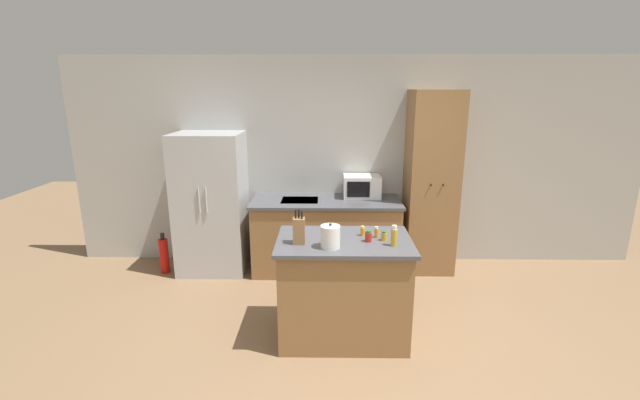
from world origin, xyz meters
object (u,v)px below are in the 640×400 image
object	(u,v)px
refrigerator	(211,203)
spice_bottle_short_red	(384,236)
spice_bottle_pale_salt	(376,232)
kettle	(330,237)
spice_bottle_tall_dark	(368,236)
pantry_cabinet	(431,183)
fire_extinguisher	(164,255)
microwave	(362,186)
spice_bottle_green_herb	(394,236)
knife_block	(299,230)
spice_bottle_amber_oil	(363,231)

from	to	relation	value
refrigerator	spice_bottle_short_red	xyz separation A→B (m)	(1.90, -1.50, 0.13)
spice_bottle_pale_salt	kettle	size ratio (longest dim) A/B	0.47
spice_bottle_tall_dark	kettle	size ratio (longest dim) A/B	0.47
spice_bottle_tall_dark	pantry_cabinet	bearing A→B (deg)	60.42
refrigerator	fire_extinguisher	xyz separation A→B (m)	(-0.59, -0.13, -0.63)
fire_extinguisher	microwave	bearing A→B (deg)	6.61
spice_bottle_short_red	spice_bottle_green_herb	world-z (taller)	spice_bottle_green_herb
pantry_cabinet	spice_bottle_short_red	xyz separation A→B (m)	(-0.77, -1.56, -0.12)
knife_block	spice_bottle_short_red	world-z (taller)	knife_block
spice_bottle_tall_dark	spice_bottle_short_red	world-z (taller)	spice_bottle_tall_dark
spice_bottle_green_herb	kettle	distance (m)	0.53
spice_bottle_green_herb	pantry_cabinet	bearing A→B (deg)	67.49
spice_bottle_tall_dark	fire_extinguisher	xyz separation A→B (m)	(-2.35, 1.40, -0.76)
spice_bottle_tall_dark	spice_bottle_pale_salt	world-z (taller)	spice_bottle_pale_salt
pantry_cabinet	spice_bottle_pale_salt	distance (m)	1.70
spice_bottle_amber_oil	spice_bottle_pale_salt	size ratio (longest dim) A/B	0.89
spice_bottle_amber_oil	spice_bottle_pale_salt	world-z (taller)	spice_bottle_pale_salt
pantry_cabinet	knife_block	world-z (taller)	pantry_cabinet
refrigerator	spice_bottle_green_herb	bearing A→B (deg)	-39.69
pantry_cabinet	spice_bottle_tall_dark	xyz separation A→B (m)	(-0.90, -1.59, -0.11)
refrigerator	knife_block	world-z (taller)	refrigerator
knife_block	kettle	xyz separation A→B (m)	(0.26, -0.09, -0.02)
pantry_cabinet	spice_bottle_amber_oil	distance (m)	1.72
pantry_cabinet	kettle	distance (m)	2.13
microwave	spice_bottle_green_herb	bearing A→B (deg)	-85.96
refrigerator	spice_bottle_amber_oil	world-z (taller)	refrigerator
refrigerator	spice_bottle_pale_salt	world-z (taller)	refrigerator
pantry_cabinet	spice_bottle_pale_salt	bearing A→B (deg)	-118.94
kettle	fire_extinguisher	world-z (taller)	kettle
spice_bottle_pale_salt	spice_bottle_amber_oil	bearing A→B (deg)	158.03
spice_bottle_amber_oil	fire_extinguisher	bearing A→B (deg)	151.66
refrigerator	pantry_cabinet	distance (m)	2.68
knife_block	spice_bottle_tall_dark	size ratio (longest dim) A/B	2.99
kettle	fire_extinguisher	xyz separation A→B (m)	(-2.02, 1.55, -0.81)
microwave	knife_block	xyz separation A→B (m)	(-0.67, -1.73, 0.02)
refrigerator	spice_bottle_amber_oil	bearing A→B (deg)	-38.68
pantry_cabinet	spice_bottle_short_red	size ratio (longest dim) A/B	26.02
microwave	spice_bottle_pale_salt	distance (m)	1.58
microwave	spice_bottle_short_red	xyz separation A→B (m)	(0.06, -1.65, -0.06)
spice_bottle_short_red	spice_bottle_green_herb	size ratio (longest dim) A/B	0.47
spice_bottle_tall_dark	spice_bottle_pale_salt	size ratio (longest dim) A/B	0.98
spice_bottle_green_herb	kettle	bearing A→B (deg)	-174.88
refrigerator	knife_block	size ratio (longest dim) A/B	5.74
pantry_cabinet	fire_extinguisher	xyz separation A→B (m)	(-3.25, -0.19, -0.87)
knife_block	spice_bottle_green_herb	distance (m)	0.80
microwave	spice_bottle_green_herb	xyz separation A→B (m)	(0.13, -1.78, -0.01)
spice_bottle_pale_salt	fire_extinguisher	world-z (taller)	spice_bottle_pale_salt
microwave	spice_bottle_green_herb	world-z (taller)	microwave
spice_bottle_tall_dark	spice_bottle_amber_oil	xyz separation A→B (m)	(-0.04, 0.15, -0.00)
spice_bottle_tall_dark	kettle	bearing A→B (deg)	-156.10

